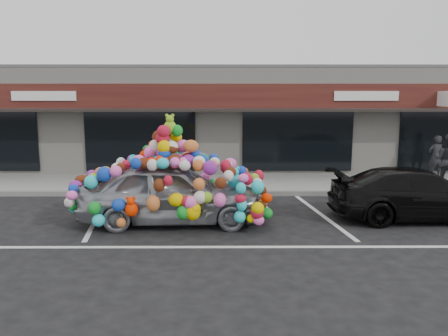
{
  "coord_description": "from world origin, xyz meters",
  "views": [
    {
      "loc": [
        0.13,
        -11.13,
        3.18
      ],
      "look_at": [
        0.18,
        1.4,
        1.08
      ],
      "focal_mm": 35.0,
      "sensor_mm": 36.0,
      "label": 1
    }
  ],
  "objects_px": {
    "black_sedan": "(418,194)",
    "pedestrian_b": "(447,160)",
    "toy_car": "(172,186)",
    "pedestrian_a": "(435,157)"
  },
  "relations": [
    {
      "from": "black_sedan",
      "to": "pedestrian_b",
      "type": "xyz_separation_m",
      "value": [
        2.53,
        3.55,
        0.36
      ]
    },
    {
      "from": "toy_car",
      "to": "pedestrian_a",
      "type": "height_order",
      "value": "toy_car"
    },
    {
      "from": "black_sedan",
      "to": "pedestrian_b",
      "type": "bearing_deg",
      "value": -36.7
    },
    {
      "from": "pedestrian_b",
      "to": "black_sedan",
      "type": "bearing_deg",
      "value": 94.14
    },
    {
      "from": "pedestrian_b",
      "to": "pedestrian_a",
      "type": "bearing_deg",
      "value": -60.25
    },
    {
      "from": "toy_car",
      "to": "black_sedan",
      "type": "xyz_separation_m",
      "value": [
        6.34,
        0.32,
        -0.29
      ]
    },
    {
      "from": "toy_car",
      "to": "black_sedan",
      "type": "height_order",
      "value": "toy_car"
    },
    {
      "from": "toy_car",
      "to": "pedestrian_b",
      "type": "distance_m",
      "value": 9.68
    },
    {
      "from": "pedestrian_a",
      "to": "toy_car",
      "type": "bearing_deg",
      "value": 21.02
    },
    {
      "from": "toy_car",
      "to": "black_sedan",
      "type": "distance_m",
      "value": 6.35
    }
  ]
}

